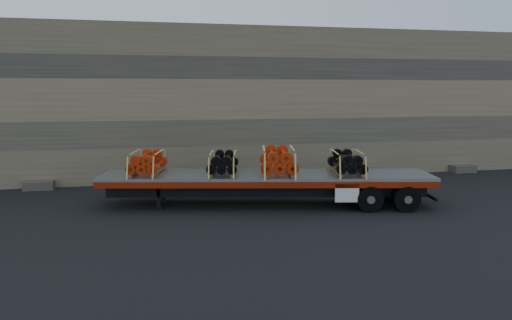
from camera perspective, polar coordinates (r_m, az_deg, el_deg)
The scene contains 7 objects.
ground at distance 18.12m, azimuth -0.74°, elevation -5.15°, with size 120.00×120.00×0.00m, color black.
rock_wall at distance 24.04m, azimuth -3.99°, elevation 6.51°, with size 44.00×3.00×7.00m, color #7A6B54.
trailer at distance 17.94m, azimuth 1.18°, elevation -3.37°, with size 11.69×2.25×1.17m, color #9EA1A6, non-canonical shape.
bundle_front at distance 18.16m, azimuth -12.31°, elevation -0.35°, with size 1.06×2.12×0.75m, color red, non-canonical shape.
bundle_midfront at distance 17.80m, azimuth -3.78°, elevation -0.39°, with size 1.02×2.04×0.72m, color black, non-canonical shape.
bundle_midrear at distance 17.78m, azimuth 2.54°, elevation -0.13°, with size 1.24×2.48×0.88m, color red, non-canonical shape.
bundle_rear at distance 18.08m, azimuth 10.32°, elevation -0.33°, with size 1.06×2.12×0.75m, color black, non-canonical shape.
Camera 1 is at (-3.65, -17.25, 4.14)m, focal length 35.00 mm.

